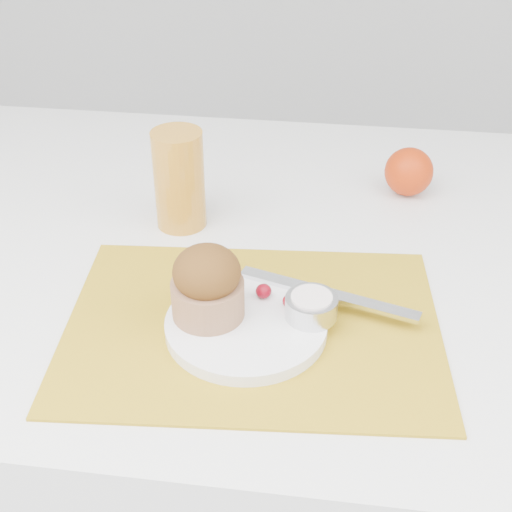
# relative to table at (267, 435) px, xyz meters

# --- Properties ---
(table) EXTENTS (1.20, 0.80, 0.75)m
(table) POSITION_rel_table_xyz_m (0.00, 0.00, 0.00)
(table) COLOR white
(table) RESTS_ON ground
(placemat) EXTENTS (0.44, 0.34, 0.00)m
(placemat) POSITION_rel_table_xyz_m (0.00, -0.18, 0.38)
(placemat) COLOR #BD941A
(placemat) RESTS_ON table
(plate) EXTENTS (0.20, 0.20, 0.01)m
(plate) POSITION_rel_table_xyz_m (-0.00, -0.19, 0.39)
(plate) COLOR white
(plate) RESTS_ON placemat
(ramekin) EXTENTS (0.06, 0.06, 0.03)m
(ramekin) POSITION_rel_table_xyz_m (0.07, -0.17, 0.41)
(ramekin) COLOR silver
(ramekin) RESTS_ON plate
(cream) EXTENTS (0.05, 0.05, 0.01)m
(cream) POSITION_rel_table_xyz_m (0.07, -0.17, 0.42)
(cream) COLOR white
(cream) RESTS_ON ramekin
(raspberry_near) EXTENTS (0.02, 0.02, 0.02)m
(raspberry_near) POSITION_rel_table_xyz_m (0.01, -0.15, 0.40)
(raspberry_near) COLOR #56020C
(raspberry_near) RESTS_ON plate
(raspberry_far) EXTENTS (0.02, 0.02, 0.02)m
(raspberry_far) POSITION_rel_table_xyz_m (0.04, -0.16, 0.40)
(raspberry_far) COLOR #63020B
(raspberry_far) RESTS_ON plate
(butter_knife) EXTENTS (0.21, 0.08, 0.01)m
(butter_knife) POSITION_rel_table_xyz_m (0.08, -0.13, 0.40)
(butter_knife) COLOR silver
(butter_knife) RESTS_ON plate
(orange) EXTENTS (0.07, 0.07, 0.07)m
(orange) POSITION_rel_table_xyz_m (0.19, 0.16, 0.41)
(orange) COLOR #C43206
(orange) RESTS_ON table
(juice_glass) EXTENTS (0.07, 0.07, 0.14)m
(juice_glass) POSITION_rel_table_xyz_m (-0.13, 0.03, 0.44)
(juice_glass) COLOR orange
(juice_glass) RESTS_ON table
(muffin) EXTENTS (0.09, 0.09, 0.09)m
(muffin) POSITION_rel_table_xyz_m (-0.05, -0.18, 0.43)
(muffin) COLOR #AC7853
(muffin) RESTS_ON plate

